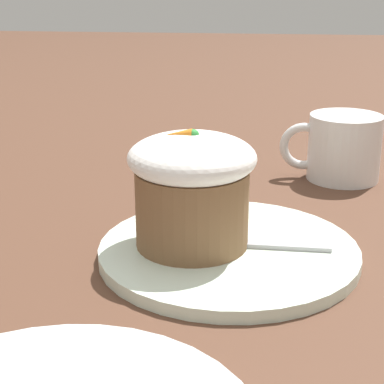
# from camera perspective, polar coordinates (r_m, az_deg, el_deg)

# --- Properties ---
(ground_plane) EXTENTS (4.00, 4.00, 0.00)m
(ground_plane) POSITION_cam_1_polar(r_m,az_deg,el_deg) (0.57, 3.25, -5.80)
(ground_plane) COLOR #513323
(dessert_plate) EXTENTS (0.23, 0.23, 0.01)m
(dessert_plate) POSITION_cam_1_polar(r_m,az_deg,el_deg) (0.57, 3.27, -5.29)
(dessert_plate) COLOR silver
(dessert_plate) RESTS_ON ground_plane
(carrot_cake) EXTENTS (0.11, 0.11, 0.11)m
(carrot_cake) POSITION_cam_1_polar(r_m,az_deg,el_deg) (0.55, -0.00, 0.49)
(carrot_cake) COLOR brown
(carrot_cake) RESTS_ON dessert_plate
(spoon) EXTENTS (0.12, 0.03, 0.01)m
(spoon) POSITION_cam_1_polar(r_m,az_deg,el_deg) (0.57, 3.77, -4.59)
(spoon) COLOR #B7B7BC
(spoon) RESTS_ON dessert_plate
(coffee_cup) EXTENTS (0.12, 0.09, 0.08)m
(coffee_cup) POSITION_cam_1_polar(r_m,az_deg,el_deg) (0.79, 13.19, 3.89)
(coffee_cup) COLOR white
(coffee_cup) RESTS_ON ground_plane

